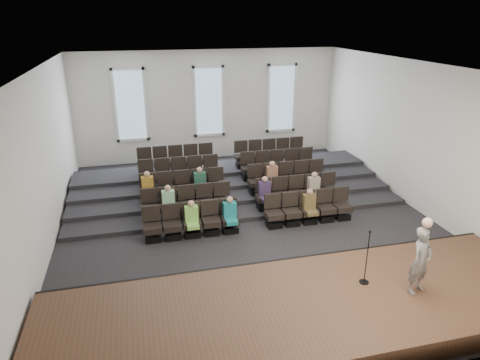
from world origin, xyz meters
name	(u,v)px	position (x,y,z in m)	size (l,w,h in m)	color
ground	(247,221)	(0.00, 0.00, 0.00)	(14.00, 14.00, 0.00)	black
ceiling	(249,66)	(0.00, 0.00, 5.01)	(12.00, 14.00, 0.02)	white
wall_back	(209,106)	(0.00, 7.02, 2.50)	(12.00, 0.04, 5.00)	silver
wall_front	(358,271)	(0.00, -7.02, 2.50)	(12.00, 0.04, 5.00)	silver
wall_left	(41,164)	(-6.02, 0.00, 2.50)	(0.04, 14.00, 5.00)	silver
wall_right	(417,137)	(6.02, 0.00, 2.50)	(0.04, 14.00, 5.00)	silver
stage	(306,310)	(0.00, -5.10, 0.25)	(11.80, 3.60, 0.50)	#4C2E20
stage_lip	(280,268)	(0.00, -3.33, 0.25)	(11.80, 0.06, 0.52)	black
risers	(227,182)	(0.00, 3.17, 0.20)	(11.80, 4.80, 0.60)	black
seating_rows	(237,185)	(0.00, 1.54, 0.68)	(6.80, 4.70, 1.67)	black
windows	(209,102)	(0.00, 6.95, 2.70)	(8.44, 0.10, 3.24)	white
audience	(234,194)	(-0.35, 0.45, 0.83)	(6.05, 2.64, 1.10)	#86CF52
speaker	(421,261)	(2.57, -5.34, 1.30)	(0.58, 0.38, 1.60)	slate
mic_stand	(366,267)	(1.59, -4.76, 0.91)	(0.23, 0.23, 1.38)	black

